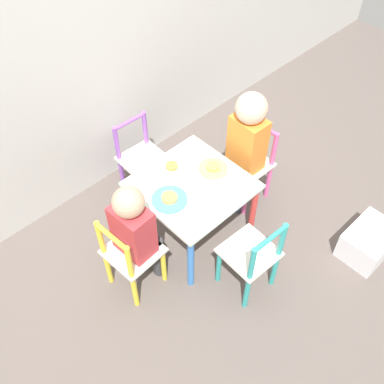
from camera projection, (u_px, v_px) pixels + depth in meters
The scene contains 12 objects.
ground_plane at pixel (192, 232), 2.75m from camera, with size 6.00×6.00×0.00m, color #5B514C.
kids_table at pixel (192, 192), 2.47m from camera, with size 0.56×0.56×0.44m.
chair_yellow at pixel (130, 256), 2.32m from camera, with size 0.28×0.28×0.53m.
chair_pink at pixel (249, 164), 2.76m from camera, with size 0.27×0.27×0.53m.
chair_purple at pixel (142, 160), 2.78m from camera, with size 0.27×0.27×0.53m.
chair_teal at pixel (252, 257), 2.31m from camera, with size 0.27×0.27×0.53m.
child_left at pixel (136, 229), 2.22m from camera, with size 0.22×0.21×0.74m.
child_right at pixel (246, 141), 2.56m from camera, with size 0.23×0.20×0.81m.
plate_left at pixel (170, 199), 2.34m from camera, with size 0.19×0.19×0.03m.
plate_right at pixel (213, 168), 2.49m from camera, with size 0.16×0.16×0.03m.
plate_back at pixel (172, 167), 2.49m from camera, with size 0.15×0.15×0.03m.
storage_bin at pixel (368, 242), 2.58m from camera, with size 0.31×0.23×0.19m.
Camera 1 is at (-1.13, -1.17, 2.23)m, focal length 42.00 mm.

